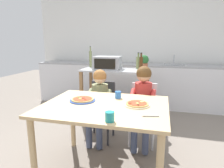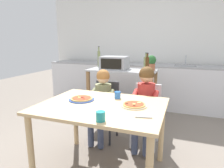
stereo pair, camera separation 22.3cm
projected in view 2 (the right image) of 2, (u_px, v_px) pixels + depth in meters
The scene contains 19 objects.
ground_plane at pixel (129, 129), 3.17m from camera, with size 11.14×11.14×0.00m, color slate.
back_wall_tiled at pixel (151, 43), 4.47m from camera, with size 4.89×0.12×2.70m.
kitchen_counter at pixel (146, 85), 4.29m from camera, with size 4.40×0.60×1.10m.
kitchen_island_cart at pixel (122, 87), 3.41m from camera, with size 1.15×0.55×0.91m.
toaster_oven at pixel (114, 63), 3.34m from camera, with size 0.44×0.35×0.22m.
bottle_slim_sauce at pixel (147, 64), 3.02m from camera, with size 0.06×0.06×0.30m.
bottle_brown_beer at pixel (99, 58), 3.67m from camera, with size 0.05×0.05×0.38m.
bottle_clear_vinegar at pixel (146, 63), 3.35m from camera, with size 0.07×0.07×0.28m.
potted_herb_plant at pixel (151, 62), 3.21m from camera, with size 0.15×0.15×0.24m.
dining_table at pixel (102, 114), 2.01m from camera, with size 1.24×0.95×0.76m.
dining_chair_left at pixel (105, 106), 2.81m from camera, with size 0.36×0.36×0.81m.
dining_chair_right at pixel (146, 110), 2.63m from camera, with size 0.36×0.36×0.81m.
child_in_olive_shirt at pixel (102, 97), 2.66m from camera, with size 0.32×0.42×0.99m.
child_in_red_shirt at pixel (145, 98), 2.48m from camera, with size 0.32×0.42×1.05m.
pizza_plate_blue_rimmed at pixel (82, 99), 2.14m from camera, with size 0.28×0.28×0.03m.
pizza_plate_cream at pixel (134, 105), 1.93m from camera, with size 0.25×0.25×0.03m.
drinking_cup_blue at pixel (118, 95), 2.19m from camera, with size 0.07×0.07×0.08m, color blue.
drinking_cup_teal at pixel (101, 116), 1.56m from camera, with size 0.08×0.08×0.08m, color teal.
serving_spoon at pixel (144, 117), 1.64m from camera, with size 0.01×0.01×0.14m, color #B7BABF.
Camera 2 is at (0.75, -1.75, 1.38)m, focal length 31.69 mm.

